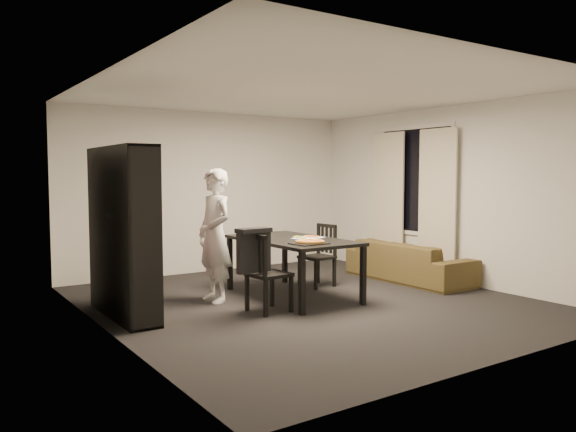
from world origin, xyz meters
TOP-DOWN VIEW (x-y plane):
  - room at (0.00, 0.00)m, footprint 5.01×5.51m
  - window_pane at (2.48, 0.60)m, footprint 0.02×1.40m
  - window_frame at (2.48, 0.60)m, footprint 0.03×1.52m
  - curtain_left at (2.40, 0.08)m, footprint 0.03×0.70m
  - curtain_right at (2.40, 1.12)m, footprint 0.03×0.70m
  - bookshelf at (-2.16, 0.60)m, footprint 0.35×1.50m
  - dining_table at (-0.01, 0.37)m, footprint 1.02×1.83m
  - chair_left at (-0.78, -0.15)m, footprint 0.46×0.46m
  - chair_right at (0.75, 0.74)m, footprint 0.44×0.44m
  - draped_jacket at (-0.91, -0.16)m, footprint 0.43×0.21m
  - person at (-0.98, 0.67)m, footprint 0.42×0.62m
  - baking_tray at (-0.17, -0.21)m, footprint 0.42×0.35m
  - pepperoni_pizza at (-0.15, -0.20)m, footprint 0.35×0.35m
  - kitchen_towel at (0.17, 0.28)m, footprint 0.49×0.44m
  - pizza_slices at (0.17, 0.33)m, footprint 0.46×0.43m
  - sofa at (2.06, 0.30)m, footprint 0.79×2.01m

SIDE VIEW (x-z plane):
  - sofa at x=2.06m, z-range 0.00..0.59m
  - chair_right at x=0.75m, z-range 0.06..0.94m
  - chair_left at x=-0.78m, z-range 0.06..0.98m
  - dining_table at x=-0.01m, z-range 0.31..1.08m
  - draped_jacket at x=-0.91m, z-range 0.50..1.01m
  - kitchen_towel at x=0.17m, z-range 0.76..0.77m
  - baking_tray at x=-0.17m, z-range 0.76..0.77m
  - pizza_slices at x=0.17m, z-range 0.77..0.78m
  - pepperoni_pizza at x=-0.15m, z-range 0.77..0.80m
  - person at x=-0.98m, z-range 0.00..1.67m
  - bookshelf at x=-2.16m, z-range 0.00..1.90m
  - curtain_left at x=2.40m, z-range 0.02..2.27m
  - curtain_right at x=2.40m, z-range 0.02..2.27m
  - room at x=0.00m, z-range 0.00..2.60m
  - window_pane at x=2.48m, z-range 0.70..2.30m
  - window_frame at x=2.48m, z-range 0.64..2.36m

